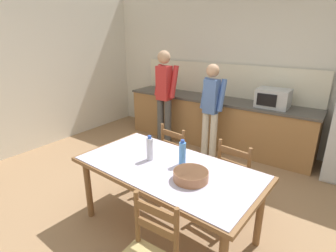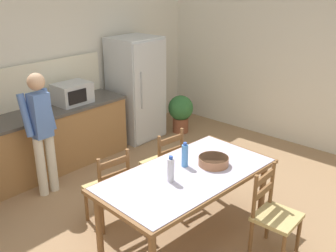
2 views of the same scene
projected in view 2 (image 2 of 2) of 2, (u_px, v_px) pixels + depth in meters
name	position (u px, v px, depth m)	size (l,w,h in m)	color
ground_plane	(167.00, 229.00, 4.37)	(8.32, 8.32, 0.00)	#9E7A56
wall_back	(26.00, 66.00, 5.50)	(6.52, 0.12, 2.90)	silver
wall_right	(307.00, 57.00, 6.10)	(0.12, 5.20, 2.90)	silver
kitchen_counter	(11.00, 153.00, 5.18)	(3.56, 0.66, 0.90)	#9E7042
refrigerator	(136.00, 89.00, 6.57)	(0.75, 0.73, 1.71)	silver
microwave	(72.00, 93.00, 5.65)	(0.50, 0.39, 0.30)	#B2B7BC
dining_table	(187.00, 180.00, 4.02)	(1.94, 1.08, 0.77)	brown
bottle_near_centre	(171.00, 170.00, 3.79)	(0.07, 0.07, 0.27)	silver
bottle_off_centre	(185.00, 155.00, 4.09)	(0.07, 0.07, 0.27)	#4C8ED6
serving_bowl	(214.00, 160.00, 4.14)	(0.32, 0.32, 0.09)	#9E6642
chair_side_near_right	(274.00, 215.00, 3.87)	(0.43, 0.41, 0.91)	brown
chair_side_far_right	(164.00, 164.00, 4.90)	(0.46, 0.45, 0.91)	brown
chair_side_far_left	(109.00, 188.00, 4.34)	(0.47, 0.45, 0.91)	brown
person_at_counter	(41.00, 128.00, 4.81)	(0.40, 0.27, 1.58)	silver
potted_plant	(181.00, 111.00, 6.93)	(0.44, 0.44, 0.67)	brown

